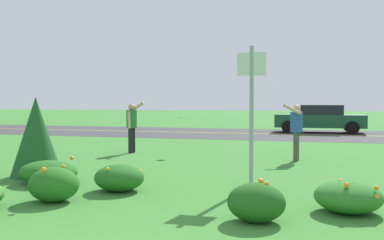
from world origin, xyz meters
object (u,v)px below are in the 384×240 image
at_px(sign_post_near_path, 252,102).
at_px(person_thrower_green_shirt, 132,123).
at_px(car_dark_green_center_right, 320,119).
at_px(frisbee_white, 182,117).
at_px(person_catcher_blue_shirt, 296,127).

relative_size(sign_post_near_path, person_thrower_green_shirt, 1.65).
bearing_deg(car_dark_green_center_right, frisbee_white, -111.27).
bearing_deg(sign_post_near_path, person_thrower_green_shirt, 134.40).
height_order(sign_post_near_path, person_thrower_green_shirt, sign_post_near_path).
height_order(sign_post_near_path, car_dark_green_center_right, sign_post_near_path).
relative_size(sign_post_near_path, car_dark_green_center_right, 0.61).
distance_m(sign_post_near_path, car_dark_green_center_right, 15.40).
xyz_separation_m(person_catcher_blue_shirt, frisbee_white, (-3.42, 0.33, 0.23)).
distance_m(person_thrower_green_shirt, person_catcher_blue_shirt, 5.17).
xyz_separation_m(sign_post_near_path, person_catcher_blue_shirt, (0.72, 4.02, -0.71)).
relative_size(sign_post_near_path, person_catcher_blue_shirt, 1.70).
bearing_deg(person_thrower_green_shirt, sign_post_near_path, -45.60).
bearing_deg(frisbee_white, sign_post_near_path, -58.14).
distance_m(person_catcher_blue_shirt, frisbee_white, 3.45).
distance_m(sign_post_near_path, frisbee_white, 5.15).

